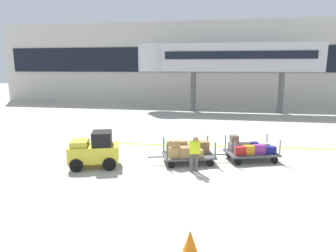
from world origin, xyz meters
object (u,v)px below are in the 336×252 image
baggage_cart_lead (187,151)px  baggage_cart_middle (250,150)px  baggage_tug (95,150)px  baggage_handler (194,152)px  safety_cone_near (190,241)px

baggage_cart_lead → baggage_cart_middle: bearing=17.3°
baggage_tug → baggage_handler: 4.34m
baggage_handler → baggage_cart_lead: bearing=110.9°
baggage_tug → safety_cone_near: 7.10m
baggage_cart_lead → baggage_cart_middle: (2.89, 0.90, -0.04)m
baggage_cart_middle → safety_cone_near: size_ratio=5.60×
baggage_tug → baggage_cart_middle: (6.79, 2.11, -0.23)m
baggage_cart_lead → safety_cone_near: bearing=-83.1°
baggage_cart_lead → safety_cone_near: size_ratio=5.60×
baggage_handler → baggage_cart_middle: bearing=40.1°
baggage_cart_lead → safety_cone_near: (0.79, -6.52, -0.28)m
baggage_handler → safety_cone_near: size_ratio=2.84×
baggage_cart_middle → baggage_handler: 3.22m
baggage_tug → safety_cone_near: (4.69, -5.31, -0.48)m
safety_cone_near → baggage_tug: bearing=131.4°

